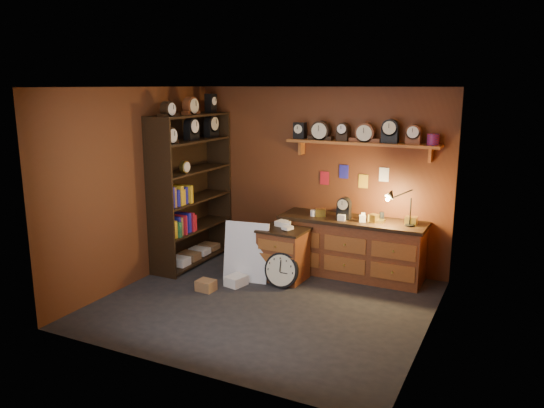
{
  "coord_description": "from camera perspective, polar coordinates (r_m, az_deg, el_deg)",
  "views": [
    {
      "loc": [
        2.86,
        -5.64,
        2.73
      ],
      "look_at": [
        -0.07,
        0.35,
        1.22
      ],
      "focal_mm": 35.0,
      "sensor_mm": 36.0,
      "label": 1
    }
  ],
  "objects": [
    {
      "name": "floor_box_a",
      "position": [
        7.31,
        -7.11,
        -8.69
      ],
      "size": [
        0.25,
        0.21,
        0.15
      ],
      "primitive_type": "cube",
      "rotation": [
        0.0,
        0.0,
        -0.06
      ],
      "color": "olive",
      "rests_on": "ground"
    },
    {
      "name": "floor_box_c",
      "position": [
        7.85,
        -2.33,
        -6.86
      ],
      "size": [
        0.34,
        0.33,
        0.2
      ],
      "primitive_type": "cube",
      "rotation": [
        0.0,
        0.0,
        0.63
      ],
      "color": "olive",
      "rests_on": "ground"
    },
    {
      "name": "big_round_clock",
      "position": [
        7.33,
        1.02,
        -7.13
      ],
      "size": [
        0.49,
        0.16,
        0.49
      ],
      "color": "black",
      "rests_on": "ground"
    },
    {
      "name": "mini_fridge",
      "position": [
        8.13,
        1.12,
        -4.78
      ],
      "size": [
        0.64,
        0.65,
        0.57
      ],
      "rotation": [
        0.0,
        0.0,
        -0.19
      ],
      "color": "silver",
      "rests_on": "ground"
    },
    {
      "name": "workbench",
      "position": [
        7.78,
        8.55,
        -4.28
      ],
      "size": [
        2.1,
        0.66,
        1.36
      ],
      "color": "brown",
      "rests_on": "ground"
    },
    {
      "name": "room_shell",
      "position": [
        6.48,
        0.01,
        3.77
      ],
      "size": [
        4.02,
        3.62,
        2.71
      ],
      "color": "#5A2C15",
      "rests_on": "ground"
    },
    {
      "name": "low_cabinet",
      "position": [
        7.56,
        1.23,
        -5.19
      ],
      "size": [
        0.67,
        0.58,
        0.83
      ],
      "rotation": [
        0.0,
        0.0,
        -0.04
      ],
      "color": "brown",
      "rests_on": "ground"
    },
    {
      "name": "floor_box_b",
      "position": [
        7.45,
        -3.89,
        -8.22
      ],
      "size": [
        0.28,
        0.32,
        0.14
      ],
      "primitive_type": "cube",
      "rotation": [
        0.0,
        0.0,
        -0.23
      ],
      "color": "white",
      "rests_on": "ground"
    },
    {
      "name": "shelving_unit",
      "position": [
        8.22,
        -8.86,
        2.23
      ],
      "size": [
        0.47,
        1.6,
        2.58
      ],
      "color": "black",
      "rests_on": "ground"
    },
    {
      "name": "white_panel",
      "position": [
        7.66,
        -2.78,
        -8.16
      ],
      "size": [
        0.67,
        0.27,
        0.86
      ],
      "primitive_type": "cube",
      "rotation": [
        -0.17,
        0.0,
        0.15
      ],
      "color": "silver",
      "rests_on": "ground"
    },
    {
      "name": "floor",
      "position": [
        6.88,
        -0.74,
        -10.63
      ],
      "size": [
        4.0,
        4.0,
        0.0
      ],
      "primitive_type": "plane",
      "color": "black",
      "rests_on": "ground"
    }
  ]
}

